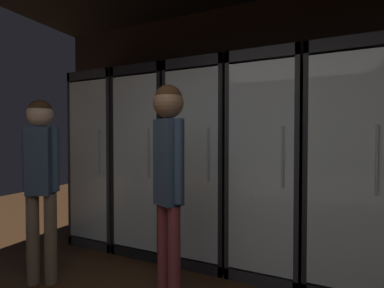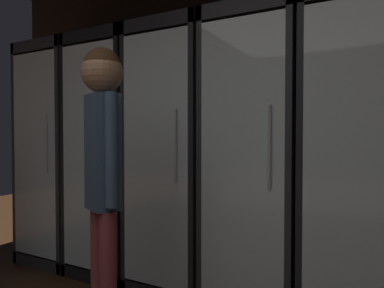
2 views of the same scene
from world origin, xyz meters
name	(u,v)px [view 1 (image 1 of 2)]	position (x,y,z in m)	size (l,w,h in m)	color
wall_back	(284,128)	(0.00, 3.03, 1.40)	(6.00, 0.06, 2.80)	black
cooler_far_left	(110,160)	(-2.09, 2.70, 1.01)	(0.63, 0.68, 2.07)	#2B2B30
cooler_left	(153,162)	(-1.43, 2.69, 1.01)	(0.63, 0.68, 2.07)	black
cooler_center	(205,163)	(-0.78, 2.70, 1.01)	(0.63, 0.68, 2.07)	black
cooler_right	(267,167)	(-0.12, 2.70, 1.00)	(0.63, 0.68, 2.07)	#2B2B30
cooler_far_right	(342,169)	(0.53, 2.70, 1.01)	(0.63, 0.68, 2.07)	black
shopper_near	(168,165)	(-0.65, 1.66, 1.10)	(0.28, 0.22, 1.67)	brown
shopper_far	(41,170)	(-1.89, 1.59, 1.01)	(0.30, 0.23, 1.62)	#72604C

